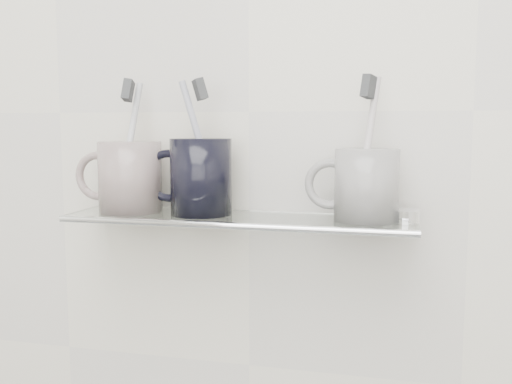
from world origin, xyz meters
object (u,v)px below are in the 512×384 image
(shelf_glass, at_px, (238,219))
(mug_center, at_px, (201,177))
(mug_right, at_px, (366,185))
(mug_left, at_px, (130,177))

(shelf_glass, height_order, mug_center, mug_center)
(shelf_glass, bearing_deg, mug_right, 1.59)
(shelf_glass, distance_m, mug_right, 0.19)
(mug_left, bearing_deg, shelf_glass, 10.47)
(shelf_glass, bearing_deg, mug_left, 178.31)
(mug_right, bearing_deg, mug_left, -158.42)
(mug_right, bearing_deg, mug_center, -158.42)
(shelf_glass, height_order, mug_left, mug_left)
(mug_left, distance_m, mug_right, 0.35)
(shelf_glass, height_order, mug_right, mug_right)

